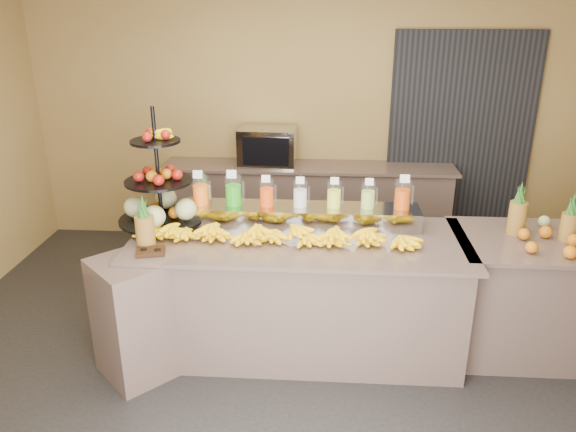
# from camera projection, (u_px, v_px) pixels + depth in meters

# --- Properties ---
(ground) EXTENTS (6.00, 6.00, 0.00)m
(ground) POSITION_uv_depth(u_px,v_px,m) (297.00, 368.00, 4.21)
(ground) COLOR black
(ground) RESTS_ON ground
(room_envelope) EXTENTS (6.04, 5.02, 2.82)m
(room_envelope) POSITION_uv_depth(u_px,v_px,m) (328.00, 99.00, 4.25)
(room_envelope) COLOR olive
(room_envelope) RESTS_ON ground
(buffet_counter) EXTENTS (2.75, 1.25, 0.93)m
(buffet_counter) POSITION_uv_depth(u_px,v_px,m) (284.00, 296.00, 4.29)
(buffet_counter) COLOR gray
(buffet_counter) RESTS_ON ground
(right_counter) EXTENTS (1.08, 0.88, 0.93)m
(right_counter) POSITION_uv_depth(u_px,v_px,m) (521.00, 294.00, 4.31)
(right_counter) COLOR gray
(right_counter) RESTS_ON ground
(back_ledge) EXTENTS (3.10, 0.55, 0.93)m
(back_ledge) POSITION_uv_depth(u_px,v_px,m) (308.00, 206.00, 6.13)
(back_ledge) COLOR gray
(back_ledge) RESTS_ON ground
(pitcher_tray) EXTENTS (1.85, 0.30, 0.15)m
(pitcher_tray) POSITION_uv_depth(u_px,v_px,m) (300.00, 215.00, 4.39)
(pitcher_tray) COLOR gray
(pitcher_tray) RESTS_ON buffet_counter
(juice_pitcher_orange_a) EXTENTS (0.12, 0.13, 0.30)m
(juice_pitcher_orange_a) POSITION_uv_depth(u_px,v_px,m) (200.00, 192.00, 4.37)
(juice_pitcher_orange_a) COLOR silver
(juice_pitcher_orange_a) RESTS_ON pitcher_tray
(juice_pitcher_green) EXTENTS (0.13, 0.13, 0.31)m
(juice_pitcher_green) POSITION_uv_depth(u_px,v_px,m) (233.00, 192.00, 4.35)
(juice_pitcher_green) COLOR silver
(juice_pitcher_green) RESTS_ON pitcher_tray
(juice_pitcher_orange_b) EXTENTS (0.11, 0.12, 0.27)m
(juice_pitcher_orange_b) POSITION_uv_depth(u_px,v_px,m) (267.00, 194.00, 4.34)
(juice_pitcher_orange_b) COLOR silver
(juice_pitcher_orange_b) RESTS_ON pitcher_tray
(juice_pitcher_milk) EXTENTS (0.11, 0.11, 0.26)m
(juice_pitcher_milk) POSITION_uv_depth(u_px,v_px,m) (300.00, 195.00, 4.33)
(juice_pitcher_milk) COLOR silver
(juice_pitcher_milk) RESTS_ON pitcher_tray
(juice_pitcher_lemon) EXTENTS (0.11, 0.11, 0.27)m
(juice_pitcher_lemon) POSITION_uv_depth(u_px,v_px,m) (334.00, 196.00, 4.31)
(juice_pitcher_lemon) COLOR silver
(juice_pitcher_lemon) RESTS_ON pitcher_tray
(juice_pitcher_lime) EXTENTS (0.11, 0.11, 0.26)m
(juice_pitcher_lime) POSITION_uv_depth(u_px,v_px,m) (368.00, 197.00, 4.29)
(juice_pitcher_lime) COLOR silver
(juice_pitcher_lime) RESTS_ON pitcher_tray
(juice_pitcher_orange_c) EXTENTS (0.12, 0.13, 0.30)m
(juice_pitcher_orange_c) POSITION_uv_depth(u_px,v_px,m) (402.00, 196.00, 4.27)
(juice_pitcher_orange_c) COLOR silver
(juice_pitcher_orange_c) RESTS_ON pitcher_tray
(banana_heap) EXTENTS (2.04, 0.18, 0.17)m
(banana_heap) POSITION_uv_depth(u_px,v_px,m) (275.00, 231.00, 4.09)
(banana_heap) COLOR yellow
(banana_heap) RESTS_ON buffet_counter
(fruit_stand) EXTENTS (0.69, 0.69, 0.93)m
(fruit_stand) POSITION_uv_depth(u_px,v_px,m) (166.00, 197.00, 4.31)
(fruit_stand) COLOR black
(fruit_stand) RESTS_ON buffet_counter
(condiment_caddy) EXTENTS (0.22, 0.19, 0.03)m
(condiment_caddy) POSITION_uv_depth(u_px,v_px,m) (151.00, 252.00, 3.90)
(condiment_caddy) COLOR black
(condiment_caddy) RESTS_ON buffet_counter
(pineapple_left_a) EXTENTS (0.14, 0.14, 0.39)m
(pineapple_left_a) POSITION_uv_depth(u_px,v_px,m) (145.00, 228.00, 3.97)
(pineapple_left_a) COLOR brown
(pineapple_left_a) RESTS_ON buffet_counter
(pineapple_left_b) EXTENTS (0.13, 0.13, 0.40)m
(pineapple_left_b) POSITION_uv_depth(u_px,v_px,m) (203.00, 197.00, 4.56)
(pineapple_left_b) COLOR brown
(pineapple_left_b) RESTS_ON buffet_counter
(right_fruit_pile) EXTENTS (0.47, 0.45, 0.25)m
(right_fruit_pile) POSITION_uv_depth(u_px,v_px,m) (544.00, 232.00, 4.06)
(right_fruit_pile) COLOR brown
(right_fruit_pile) RESTS_ON right_counter
(oven_warmer) EXTENTS (0.61, 0.44, 0.40)m
(oven_warmer) POSITION_uv_depth(u_px,v_px,m) (268.00, 146.00, 5.92)
(oven_warmer) COLOR gray
(oven_warmer) RESTS_ON back_ledge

